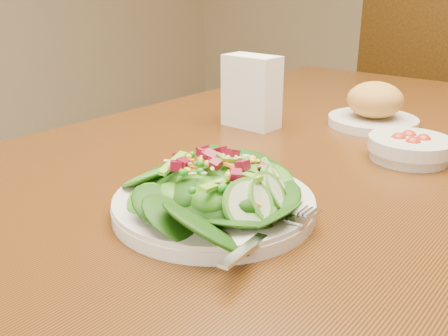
# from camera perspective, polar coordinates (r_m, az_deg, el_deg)

# --- Properties ---
(dining_table) EXTENTS (0.90, 1.40, 0.75)m
(dining_table) POSITION_cam_1_polar(r_m,az_deg,el_deg) (0.98, 11.52, -2.33)
(dining_table) COLOR #613113
(dining_table) RESTS_ON ground_plane
(chair_far) EXTENTS (0.59, 0.59, 1.02)m
(chair_far) POSITION_cam_1_polar(r_m,az_deg,el_deg) (2.05, 22.14, 5.48)
(chair_far) COLOR #4C2D0C
(chair_far) RESTS_ON ground_plane
(salad_plate) EXTENTS (0.26, 0.25, 0.07)m
(salad_plate) POSITION_cam_1_polar(r_m,az_deg,el_deg) (0.61, -0.54, -3.09)
(salad_plate) COLOR silver
(salad_plate) RESTS_ON dining_table
(bread_plate) EXTENTS (0.18, 0.18, 0.09)m
(bread_plate) POSITION_cam_1_polar(r_m,az_deg,el_deg) (1.04, 16.77, 6.58)
(bread_plate) COLOR silver
(bread_plate) RESTS_ON dining_table
(tomato_bowl) EXTENTS (0.13, 0.13, 0.04)m
(tomato_bowl) POSITION_cam_1_polar(r_m,az_deg,el_deg) (0.86, 20.46, 2.16)
(tomato_bowl) COLOR silver
(tomato_bowl) RESTS_ON dining_table
(napkin_holder) EXTENTS (0.11, 0.06, 0.14)m
(napkin_holder) POSITION_cam_1_polar(r_m,az_deg,el_deg) (0.98, 3.17, 8.94)
(napkin_holder) COLOR white
(napkin_holder) RESTS_ON dining_table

